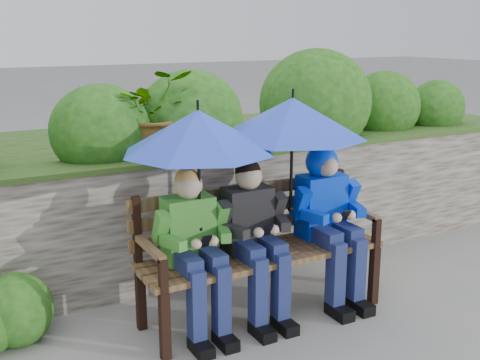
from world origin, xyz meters
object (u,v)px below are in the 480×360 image
boy_left (195,243)px  umbrella_right (292,118)px  boy_right (328,211)px  park_bench (257,242)px  umbrella_left (198,131)px  boy_middle (254,232)px

boy_left → umbrella_right: 1.08m
boy_right → boy_left: bearing=-179.5°
park_bench → umbrella_left: bearing=-172.7°
park_bench → boy_left: 0.53m
boy_right → umbrella_left: bearing=179.3°
park_bench → umbrella_right: umbrella_right is taller
park_bench → boy_middle: bearing=-131.1°
umbrella_left → umbrella_right: size_ratio=0.95×
park_bench → boy_left: boy_left is taller
park_bench → umbrella_right: bearing=-6.1°
boy_middle → umbrella_left: size_ratio=1.15×
boy_right → umbrella_right: 0.76m
park_bench → boy_right: (0.55, -0.07, 0.16)m
park_bench → boy_middle: size_ratio=1.56×
boy_left → boy_right: (1.07, 0.01, 0.06)m
boy_middle → umbrella_right: 0.82m
park_bench → boy_left: bearing=-171.1°
boy_right → park_bench: bearing=172.6°
umbrella_left → park_bench: bearing=7.3°
boy_right → umbrella_left: (-1.02, 0.01, 0.66)m
boy_middle → boy_right: (0.63, 0.01, 0.06)m
umbrella_left → boy_left: bearing=-156.2°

